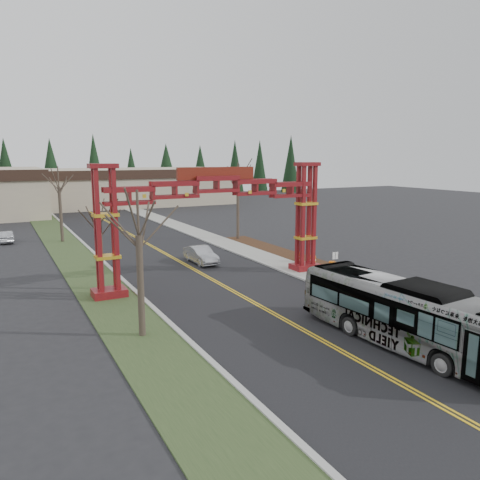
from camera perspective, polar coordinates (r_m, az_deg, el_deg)
ground at (r=21.41m, az=18.97°, el=-16.30°), size 200.00×200.00×0.00m
road at (r=41.56m, az=-6.88°, el=-2.91°), size 12.00×110.00×0.02m
lane_line_left at (r=41.51m, az=-7.03°, el=-2.91°), size 0.12×100.00×0.01m
lane_line_right at (r=41.59m, az=-6.72°, el=-2.87°), size 0.12×100.00×0.01m
curb_right at (r=44.04m, az=0.61°, el=-2.01°), size 0.30×110.00×0.15m
sidewalk_right at (r=44.74m, az=2.25°, el=-1.82°), size 2.60×110.00×0.14m
landscape_strip at (r=34.80m, az=18.61°, el=-5.87°), size 2.60×50.00×0.12m
grass_median at (r=39.51m, az=-17.80°, el=-3.97°), size 4.00×110.00×0.08m
curb_left at (r=39.84m, az=-15.18°, el=-3.67°), size 0.30×110.00×0.15m
gateway_arch at (r=34.20m, az=-2.87°, el=4.50°), size 18.20×1.60×8.90m
retail_building_east at (r=96.14m, az=-13.15°, el=6.39°), size 38.00×20.30×7.00m
conifer_treeline at (r=105.92m, az=-20.05°, el=7.98°), size 116.10×5.60×13.00m
transit_bus at (r=24.81m, az=19.28°, el=-8.44°), size 3.65×12.18×3.35m
silver_sedan at (r=41.59m, az=-4.78°, el=-1.82°), size 1.67×4.56×1.49m
parked_car_far_a at (r=57.51m, az=-26.66°, el=0.35°), size 1.53×3.93×1.28m
bare_tree_median_near at (r=24.24m, az=-12.25°, el=0.47°), size 3.52×3.52×7.71m
bare_tree_median_mid at (r=33.90m, az=-16.76°, el=1.99°), size 2.97×2.97×6.77m
bare_tree_median_far at (r=54.76m, az=-21.21°, el=6.00°), size 3.39×3.39×8.32m
bare_tree_right_far at (r=52.75m, az=-0.26°, el=7.01°), size 3.30×3.30×8.69m
street_sign at (r=37.03m, az=11.52°, el=-2.33°), size 0.47×0.11×2.05m
barrel_south at (r=38.26m, az=11.17°, el=-3.36°), size 0.58×0.58×1.07m
barrel_mid at (r=40.64m, az=8.87°, el=-2.58°), size 0.51×0.51×0.95m
barrel_north at (r=41.93m, az=7.21°, el=-2.14°), size 0.52×0.52×0.97m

